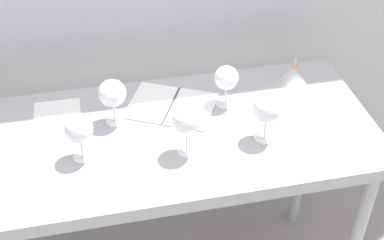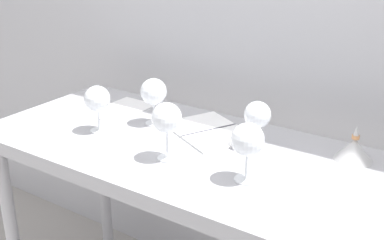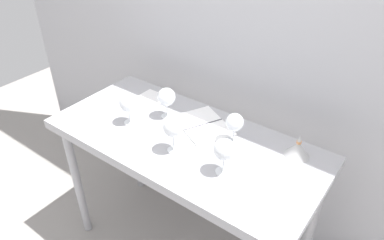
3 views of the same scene
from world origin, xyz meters
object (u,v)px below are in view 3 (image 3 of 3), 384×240
wine_glass_near_right (224,150)px  open_notebook (203,125)px  tasting_sheet_upper (146,102)px  decanter_funnel (298,149)px  wine_glass_near_left (128,104)px  wine_glass_far_right (235,123)px  wine_glass_far_left (166,97)px  wine_glass_near_center (173,128)px

wine_glass_near_right → open_notebook: wine_glass_near_right is taller
tasting_sheet_upper → decanter_funnel: 0.90m
wine_glass_near_left → decanter_funnel: size_ratio=1.39×
wine_glass_near_right → wine_glass_near_left: 0.60m
wine_glass_far_right → tasting_sheet_upper: size_ratio=0.64×
tasting_sheet_upper → wine_glass_near_right: bearing=-18.6°
wine_glass_near_left → open_notebook: (0.33, 0.21, -0.11)m
wine_glass_far_right → tasting_sheet_upper: (-0.60, 0.02, -0.11)m
wine_glass_far_right → wine_glass_far_left: bearing=-177.2°
wine_glass_near_right → decanter_funnel: wine_glass_near_right is taller
wine_glass_far_left → wine_glass_near_center: (0.21, -0.21, 0.01)m
wine_glass_near_center → decanter_funnel: 0.58m
wine_glass_far_right → tasting_sheet_upper: bearing=177.7°
wine_glass_near_center → open_notebook: bearing=91.0°
wine_glass_far_left → wine_glass_near_left: 0.20m
tasting_sheet_upper → wine_glass_near_left: bearing=-68.1°
decanter_funnel → wine_glass_far_left: bearing=-171.4°
wine_glass_near_center → wine_glass_far_right: size_ratio=1.16×
wine_glass_near_right → decanter_funnel: 0.38m
wine_glass_near_center → decanter_funnel: bearing=32.9°
wine_glass_near_right → wine_glass_near_center: bearing=-177.5°
wine_glass_far_right → wine_glass_near_right: 0.23m
wine_glass_near_right → open_notebook: size_ratio=0.47×
tasting_sheet_upper → decanter_funnel: decanter_funnel is taller
wine_glass_far_right → decanter_funnel: size_ratio=1.33×
tasting_sheet_upper → wine_glass_far_left: bearing=-11.7°
wine_glass_far_left → tasting_sheet_upper: size_ratio=0.70×
wine_glass_far_right → wine_glass_near_right: wine_glass_near_right is taller
wine_glass_near_left → tasting_sheet_upper: wine_glass_near_left is taller
decanter_funnel → wine_glass_near_left: bearing=-161.8°
wine_glass_far_right → decanter_funnel: wine_glass_far_right is taller
wine_glass_far_right → open_notebook: (-0.20, 0.02, -0.11)m
wine_glass_near_center → wine_glass_far_right: (0.19, 0.23, -0.02)m
open_notebook → wine_glass_far_right: bearing=19.6°
open_notebook → decanter_funnel: bearing=33.9°
wine_glass_far_left → tasting_sheet_upper: wine_glass_far_left is taller
wine_glass_near_center → tasting_sheet_upper: wine_glass_near_center is taller
wine_glass_near_right → wine_glass_near_left: bearing=176.9°
wine_glass_near_right → decanter_funnel: (0.21, 0.30, -0.09)m
wine_glass_near_right → open_notebook: 0.38m
open_notebook → wine_glass_far_left: bearing=-141.2°
wine_glass_far_left → wine_glass_near_left: size_ratio=1.03×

